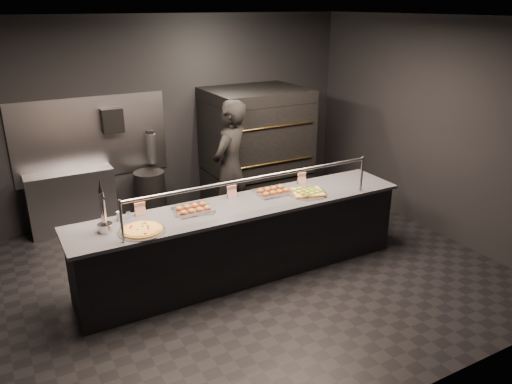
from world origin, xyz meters
TOP-DOWN VIEW (x-y plane):
  - room at (-0.02, 0.05)m, footprint 6.04×6.00m
  - service_counter at (0.00, -0.00)m, footprint 4.10×0.78m
  - pizza_oven at (1.20, 1.90)m, footprint 1.50×1.23m
  - prep_shelf at (-1.60, 2.32)m, footprint 1.20×0.35m
  - towel_dispenser at (-0.90, 2.39)m, footprint 0.30×0.20m
  - fire_extinguisher at (-0.35, 2.40)m, footprint 0.14×0.14m
  - beer_tap at (-1.60, 0.03)m, footprint 0.15×0.22m
  - round_pizza at (-1.27, -0.15)m, footprint 0.49×0.49m
  - slider_tray_a at (-0.60, 0.09)m, footprint 0.49×0.41m
  - slider_tray_b at (0.49, 0.15)m, footprint 0.42×0.32m
  - square_pizza at (0.85, -0.08)m, footprint 0.48×0.48m
  - condiment_jar at (-1.37, 0.24)m, footprint 0.15×0.06m
  - tent_cards at (-0.06, 0.28)m, footprint 2.28×0.04m
  - trash_bin at (-0.49, 2.15)m, footprint 0.46×0.46m
  - worker at (0.39, 1.17)m, footprint 0.84×0.79m

SIDE VIEW (x-z plane):
  - trash_bin at x=-0.49m, z-range 0.00..0.77m
  - prep_shelf at x=-1.60m, z-range 0.00..0.90m
  - service_counter at x=0.00m, z-range -0.22..1.15m
  - round_pizza at x=-1.27m, z-range 0.92..0.95m
  - square_pizza at x=0.85m, z-range 0.92..0.96m
  - slider_tray_b at x=0.49m, z-range 0.91..0.98m
  - slider_tray_a at x=-0.60m, z-range 0.91..0.98m
  - worker at x=0.39m, z-range 0.00..1.93m
  - pizza_oven at x=1.20m, z-range 0.01..1.92m
  - condiment_jar at x=-1.37m, z-range 0.92..1.02m
  - tent_cards at x=-0.06m, z-range 0.92..1.07m
  - fire_extinguisher at x=-0.35m, z-range 0.81..1.31m
  - beer_tap at x=-1.60m, z-range 0.79..1.38m
  - room at x=-0.02m, z-range 0.00..3.00m
  - towel_dispenser at x=-0.90m, z-range 1.38..1.73m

